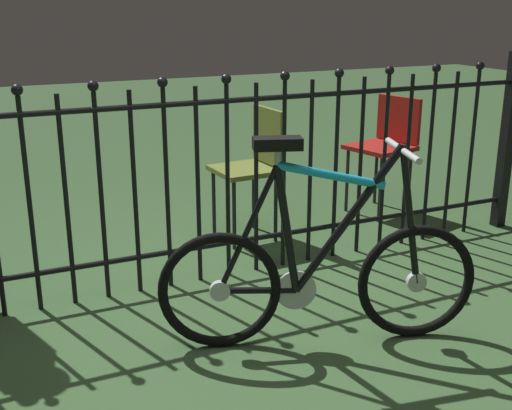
{
  "coord_description": "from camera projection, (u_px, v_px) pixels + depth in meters",
  "views": [
    {
      "loc": [
        -1.07,
        -2.4,
        1.46
      ],
      "look_at": [
        0.13,
        0.2,
        0.55
      ],
      "focal_mm": 45.53,
      "sensor_mm": 36.0,
      "label": 1
    }
  ],
  "objects": [
    {
      "name": "ground_plane",
      "position": [
        248.0,
        336.0,
        2.95
      ],
      "size": [
        20.0,
        20.0,
        0.0
      ],
      "primitive_type": "plane",
      "color": "#385831"
    },
    {
      "name": "iron_fence",
      "position": [
        181.0,
        179.0,
        3.34
      ],
      "size": [
        4.39,
        0.07,
        1.16
      ],
      "color": "black",
      "rests_on": "ground"
    },
    {
      "name": "bicycle",
      "position": [
        319.0,
        273.0,
        2.81
      ],
      "size": [
        1.34,
        0.55,
        0.93
      ],
      "color": "black",
      "rests_on": "ground"
    },
    {
      "name": "chair_olive",
      "position": [
        254.0,
        160.0,
        4.05
      ],
      "size": [
        0.39,
        0.39,
        0.82
      ],
      "color": "black",
      "rests_on": "ground"
    },
    {
      "name": "chair_red",
      "position": [
        387.0,
        140.0,
        4.58
      ],
      "size": [
        0.47,
        0.47,
        0.82
      ],
      "color": "black",
      "rests_on": "ground"
    }
  ]
}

